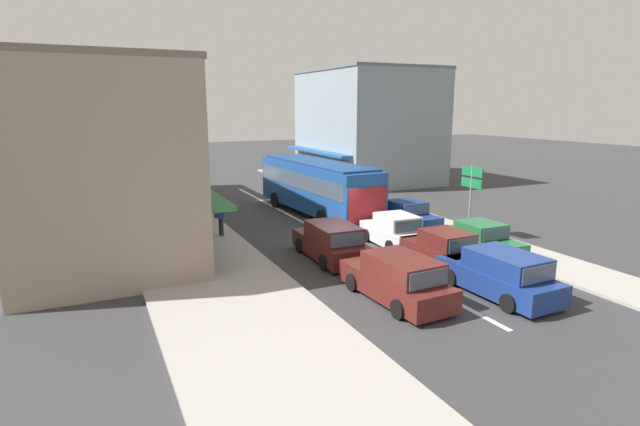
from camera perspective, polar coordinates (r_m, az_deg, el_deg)
name	(u,v)px	position (r m, az deg, el deg)	size (l,w,h in m)	color
ground_plane	(348,246)	(23.45, 3.21, -3.76)	(140.00, 140.00, 0.00)	#353538
lane_centre_line	(313,227)	(26.91, -0.85, -1.64)	(0.20, 28.00, 0.01)	silver
sidewalk_left	(177,231)	(26.87, -16.00, -1.99)	(5.20, 44.00, 0.14)	#A39E96
kerb_right	(389,209)	(31.54, 7.94, 0.41)	(2.80, 44.00, 0.12)	#A39E96
shopfront_corner_near	(103,167)	(21.19, -23.54, 4.85)	(7.76, 7.31, 8.21)	gray
shopfront_mid_block	(96,147)	(29.59, -24.19, 6.90)	(8.52, 9.20, 8.52)	beige
shopfront_far_end	(94,146)	(38.17, -24.46, 7.01)	(9.03, 7.26, 7.42)	beige
building_right_far	(367,126)	(43.78, 5.43, 9.89)	(9.79, 11.67, 9.45)	#84939E
city_bus	(317,184)	(29.58, -0.37, 3.33)	(3.17, 10.98, 3.23)	#1E4C99
wagon_behind_bus_mid	(398,279)	(17.03, 8.85, -7.48)	(2.09, 4.58, 1.58)	#561E19
hatchback_behind_bus_near	(442,250)	(20.80, 13.82, -4.15)	(1.83, 3.71, 1.54)	#561E19
wagon_adjacent_lane_lead	(331,242)	(21.25, 1.25, -3.35)	(2.05, 4.56, 1.58)	#561E19
wagon_adjacent_lane_trail	(500,275)	(18.35, 19.87, -6.63)	(2.02, 4.54, 1.58)	navy
hatchback_queue_gap_filler	(394,231)	(23.45, 8.50, -2.08)	(1.94, 3.77, 1.54)	silver
parked_sedan_kerb_front	(479,240)	(22.97, 17.72, -2.96)	(1.98, 4.25, 1.47)	#1E6638
parked_sedan_kerb_second	(406,216)	(27.03, 9.76, -0.32)	(2.02, 4.26, 1.47)	navy
traffic_light_downstreet	(193,157)	(36.99, -14.28, 6.26)	(0.33, 0.24, 4.20)	gray
directional_road_sign	(472,184)	(25.33, 16.93, 3.19)	(0.10, 1.40, 3.60)	gray
pedestrian_with_handbag_near	(221,217)	(25.01, -11.30, -0.44)	(0.43, 0.64, 1.63)	#333338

